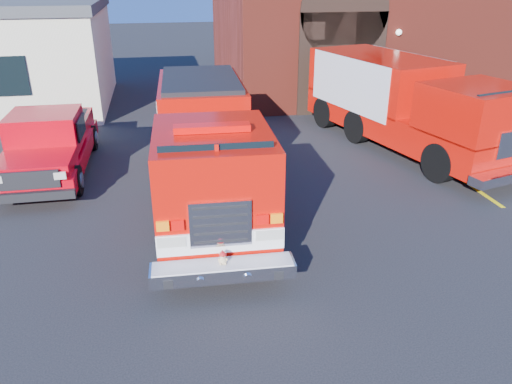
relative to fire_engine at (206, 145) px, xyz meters
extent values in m
plane|color=black|center=(0.73, -1.64, -1.42)|extent=(100.00, 100.00, 0.00)
cube|color=yellow|center=(7.23, -0.64, -1.42)|extent=(0.12, 3.00, 0.01)
cube|color=yellow|center=(7.23, 2.36, -1.42)|extent=(0.12, 3.00, 0.01)
cube|color=yellow|center=(7.23, 5.36, -1.42)|extent=(0.12, 3.00, 0.01)
cube|color=maroon|center=(9.73, 12.36, 2.58)|extent=(15.00, 10.00, 8.00)
cube|color=black|center=(6.23, 7.34, 0.58)|extent=(3.60, 0.12, 4.00)
cylinder|color=black|center=(6.23, 7.34, 2.58)|extent=(3.60, 0.12, 3.60)
cube|color=black|center=(-6.27, 7.33, 0.58)|extent=(1.20, 0.10, 1.40)
cylinder|color=black|center=(-1.15, -2.93, -0.91)|extent=(0.37, 1.04, 1.02)
cylinder|color=black|center=(0.89, -3.02, -0.91)|extent=(0.37, 1.04, 1.02)
cube|color=#BE0E06|center=(0.00, 0.00, -0.63)|extent=(2.68, 8.46, 0.84)
cube|color=#BE0E06|center=(0.09, 2.13, 0.44)|extent=(2.50, 4.19, 1.49)
cube|color=#BE0E06|center=(-0.12, -2.70, 0.49)|extent=(2.45, 3.07, 1.39)
cube|color=black|center=(-0.17, -3.86, 0.86)|extent=(2.05, 0.16, 0.87)
cube|color=#C20806|center=(-0.12, -2.70, 1.26)|extent=(1.50, 0.38, 0.13)
cube|color=white|center=(-0.18, -4.20, -0.44)|extent=(2.32, 0.16, 0.41)
cube|color=silver|center=(-0.18, -4.21, -0.07)|extent=(1.12, 0.10, 0.87)
cube|color=silver|center=(-0.19, -4.46, -0.88)|extent=(2.62, 0.62, 0.26)
cube|color=#B7B7BF|center=(-1.08, 2.18, 0.44)|extent=(0.18, 3.34, 1.21)
cube|color=#B7B7BF|center=(1.26, 2.08, 0.44)|extent=(0.18, 3.34, 1.21)
sphere|color=#D9B383|center=(-0.19, -4.46, -0.67)|extent=(0.15, 0.15, 0.15)
sphere|color=#D9B383|center=(-0.19, -4.47, -0.56)|extent=(0.12, 0.12, 0.12)
sphere|color=#D9B383|center=(-0.24, -4.45, -0.52)|extent=(0.05, 0.05, 0.04)
sphere|color=#D9B383|center=(-0.15, -4.45, -0.52)|extent=(0.05, 0.05, 0.04)
ellipsoid|color=red|center=(-0.19, -4.46, -0.53)|extent=(0.13, 0.13, 0.07)
cylinder|color=red|center=(-0.19, -4.47, -0.55)|extent=(0.15, 0.15, 0.01)
cylinder|color=black|center=(-5.19, 0.79, -1.02)|extent=(0.29, 0.81, 0.81)
cylinder|color=black|center=(-3.42, 0.77, -1.02)|extent=(0.29, 0.81, 0.81)
cube|color=#B7010F|center=(-4.29, 2.65, -0.87)|extent=(2.07, 5.56, 0.45)
cube|color=#B7010F|center=(-4.31, 0.68, -0.46)|extent=(1.87, 1.53, 0.35)
cube|color=#B7010F|center=(-4.29, 2.34, -0.06)|extent=(1.87, 1.83, 1.01)
cube|color=#B7010F|center=(-4.28, 4.26, -0.46)|extent=(1.87, 2.13, 0.55)
cube|color=black|center=(-4.32, -0.21, -0.97)|extent=(2.06, 0.16, 0.22)
cylinder|color=black|center=(6.47, -0.24, -0.86)|extent=(0.62, 1.18, 1.12)
cylinder|color=black|center=(8.65, 0.31, -0.86)|extent=(0.62, 1.18, 1.12)
cube|color=#BE0E06|center=(6.86, 2.81, -0.55)|extent=(4.47, 8.56, 0.92)
cube|color=#BE0E06|center=(6.49, 4.30, 0.62)|extent=(3.73, 5.58, 1.53)
cube|color=#BE0E06|center=(7.56, 0.03, 0.52)|extent=(3.08, 3.00, 1.33)
cube|color=#B7B7BF|center=(5.24, 3.98, 0.52)|extent=(1.09, 4.18, 1.74)
cube|color=#B7B7BF|center=(7.74, 4.61, 0.52)|extent=(1.09, 4.18, 1.74)
camera|label=1|loc=(-1.07, -12.05, 4.07)|focal=35.00mm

